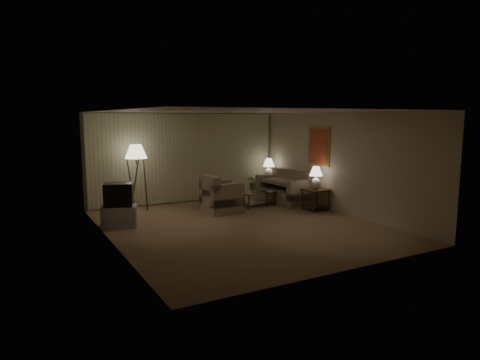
% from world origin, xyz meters
% --- Properties ---
extents(ground, '(7.00, 7.00, 0.00)m').
position_xyz_m(ground, '(0.00, 0.00, 0.00)').
color(ground, '#967252').
rests_on(ground, ground).
extents(room_shell, '(6.04, 7.02, 2.72)m').
position_xyz_m(room_shell, '(0.02, 1.51, 1.75)').
color(room_shell, '#BDAC91').
rests_on(room_shell, ground).
extents(sofa, '(1.85, 1.13, 0.76)m').
position_xyz_m(sofa, '(2.50, 1.85, 0.38)').
color(sofa, gray).
rests_on(sofa, ground).
extents(armchair, '(0.96, 0.91, 0.81)m').
position_xyz_m(armchair, '(0.29, 1.59, 0.41)').
color(armchair, gray).
rests_on(armchair, ground).
extents(side_table_near, '(0.62, 0.62, 0.60)m').
position_xyz_m(side_table_near, '(2.65, 0.50, 0.42)').
color(side_table_near, '#3D2010').
rests_on(side_table_near, ground).
extents(side_table_far, '(0.53, 0.45, 0.60)m').
position_xyz_m(side_table_far, '(2.65, 2.90, 0.40)').
color(side_table_far, '#3D2010').
rests_on(side_table_far, ground).
extents(table_lamp_near, '(0.36, 0.36, 0.63)m').
position_xyz_m(table_lamp_near, '(2.65, 0.50, 0.97)').
color(table_lamp_near, white).
rests_on(table_lamp_near, side_table_near).
extents(table_lamp_far, '(0.38, 0.38, 0.65)m').
position_xyz_m(table_lamp_far, '(2.65, 2.90, 0.98)').
color(table_lamp_far, white).
rests_on(table_lamp_far, side_table_far).
extents(coffee_table, '(1.00, 0.55, 0.41)m').
position_xyz_m(coffee_table, '(1.55, 1.75, 0.28)').
color(coffee_table, silver).
rests_on(coffee_table, ground).
extents(tv_cabinet, '(1.11, 1.00, 0.50)m').
position_xyz_m(tv_cabinet, '(-2.55, 1.31, 0.25)').
color(tv_cabinet, '#9D9D9F').
rests_on(tv_cabinet, ground).
extents(crt_tv, '(0.92, 0.86, 0.54)m').
position_xyz_m(crt_tv, '(-2.55, 1.31, 0.77)').
color(crt_tv, black).
rests_on(crt_tv, tv_cabinet).
extents(floor_lamp, '(0.59, 0.59, 1.83)m').
position_xyz_m(floor_lamp, '(-1.69, 2.83, 0.96)').
color(floor_lamp, '#3D2010').
rests_on(floor_lamp, ground).
extents(ottoman, '(0.79, 0.79, 0.41)m').
position_xyz_m(ottoman, '(0.31, 2.41, 0.20)').
color(ottoman, '#B56E3D').
rests_on(ottoman, ground).
extents(vase, '(0.20, 0.20, 0.16)m').
position_xyz_m(vase, '(1.40, 1.75, 0.49)').
color(vase, white).
rests_on(vase, coffee_table).
extents(flowers, '(0.47, 0.42, 0.45)m').
position_xyz_m(flowers, '(1.40, 1.75, 0.80)').
color(flowers, '#557D37').
rests_on(flowers, vase).
extents(book, '(0.19, 0.24, 0.02)m').
position_xyz_m(book, '(1.80, 1.65, 0.42)').
color(book, olive).
rests_on(book, coffee_table).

